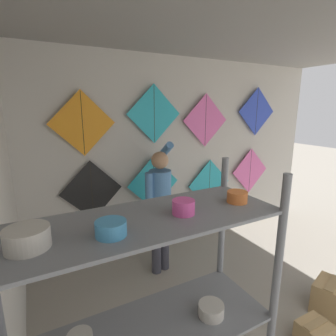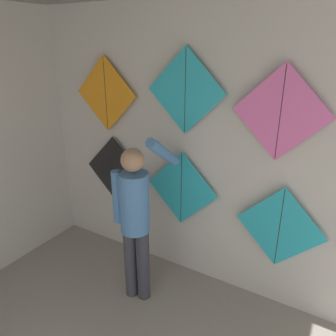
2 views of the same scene
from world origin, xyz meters
name	(u,v)px [view 1 (image 1 of 2)]	position (x,y,z in m)	size (l,w,h in m)	color
back_panel	(179,154)	(0.00, 4.06, 1.40)	(5.25, 0.06, 2.80)	beige
ceiling_slab	(320,7)	(0.00, 2.02, 2.82)	(5.25, 4.83, 0.04)	gray
shopkeeper	(160,202)	(-0.65, 3.41, 0.95)	(0.42, 0.62, 1.69)	#383842
cardboard_box	(331,297)	(0.60, 1.93, 0.16)	(0.42, 0.39, 0.33)	tan
cardboard_box_spare	(314,335)	(0.05, 1.74, 0.12)	(0.27, 0.23, 0.25)	tan
kite_0	(92,191)	(-1.36, 3.97, 1.04)	(0.80, 0.01, 0.80)	black
kite_1	(153,183)	(-0.48, 3.97, 1.01)	(0.80, 0.01, 0.80)	#28B2C6
kite_2	(209,184)	(0.53, 3.97, 0.87)	(0.80, 0.01, 0.80)	#28B2C6
kite_3	(250,171)	(1.43, 3.97, 0.98)	(0.80, 0.01, 0.80)	pink
kite_4	(82,123)	(-1.41, 3.97, 1.90)	(0.80, 0.01, 0.80)	orange
kite_5	(154,114)	(-0.45, 3.97, 2.00)	(0.80, 0.01, 0.80)	#28B2C6
kite_6	(206,120)	(0.41, 3.97, 1.90)	(0.80, 0.01, 0.80)	pink
kite_7	(257,112)	(1.48, 3.97, 2.02)	(0.80, 0.01, 0.80)	blue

